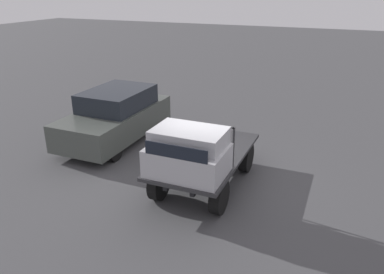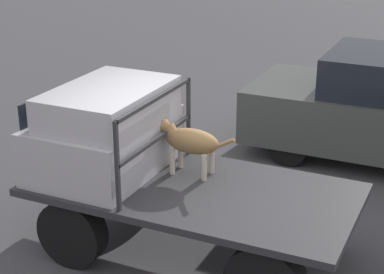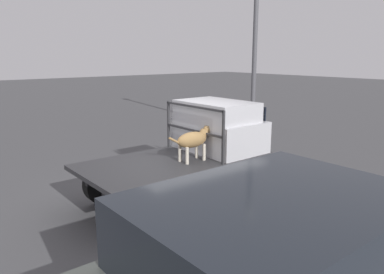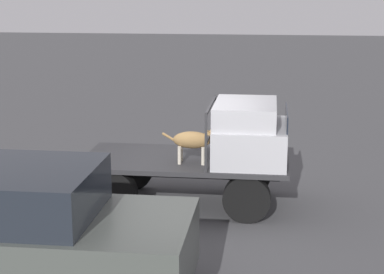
{
  "view_description": "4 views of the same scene",
  "coord_description": "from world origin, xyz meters",
  "views": [
    {
      "loc": [
        7.91,
        2.99,
        4.71
      ],
      "look_at": [
        0.16,
        -0.31,
        1.29
      ],
      "focal_mm": 35.0,
      "sensor_mm": 36.0,
      "label": 1
    },
    {
      "loc": [
        -2.67,
        5.78,
        3.9
      ],
      "look_at": [
        0.16,
        -0.31,
        1.29
      ],
      "focal_mm": 60.0,
      "sensor_mm": 36.0,
      "label": 2
    },
    {
      "loc": [
        -4.03,
        -5.47,
        2.75
      ],
      "look_at": [
        0.16,
        -0.31,
        1.29
      ],
      "focal_mm": 35.0,
      "sensor_mm": 36.0,
      "label": 3
    },
    {
      "loc": [
        1.45,
        -10.7,
        3.78
      ],
      "look_at": [
        0.16,
        -0.31,
        1.29
      ],
      "focal_mm": 60.0,
      "sensor_mm": 36.0,
      "label": 4
    }
  ],
  "objects": [
    {
      "name": "ground_plane",
      "position": [
        0.0,
        0.0,
        0.0
      ],
      "size": [
        80.0,
        80.0,
        0.0
      ],
      "primitive_type": "plane",
      "color": "#474749"
    },
    {
      "name": "truck_cab",
      "position": [
        1.1,
        0.0,
        1.32
      ],
      "size": [
        1.22,
        1.7,
        1.01
      ],
      "color": "#B7B7BC",
      "rests_on": "flatbed_truck"
    },
    {
      "name": "flatbed_truck",
      "position": [
        0.0,
        0.0,
        0.59
      ],
      "size": [
        3.57,
        1.82,
        0.84
      ],
      "color": "black",
      "rests_on": "ground"
    },
    {
      "name": "truck_headboard",
      "position": [
        0.44,
        0.0,
        1.47
      ],
      "size": [
        0.04,
        1.7,
        0.97
      ],
      "color": "#2D2D30",
      "rests_on": "flatbed_truck"
    },
    {
      "name": "dog",
      "position": [
        0.21,
        -0.31,
        1.24
      ],
      "size": [
        1.02,
        0.29,
        0.66
      ],
      "rotation": [
        0.0,
        0.0,
        0.06
      ],
      "color": "beige",
      "rests_on": "flatbed_truck"
    }
  ]
}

